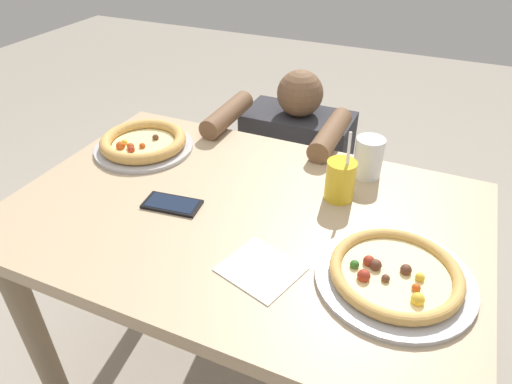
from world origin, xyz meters
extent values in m
plane|color=#9E9384|center=(0.00, 0.00, 0.00)|extent=(8.00, 8.00, 0.00)
cube|color=tan|center=(0.00, 0.00, 0.73)|extent=(1.21, 0.81, 0.04)
cylinder|color=#89765B|center=(-0.53, -0.32, 0.35)|extent=(0.07, 0.07, 0.71)
cylinder|color=#89765B|center=(-0.53, 0.32, 0.35)|extent=(0.07, 0.07, 0.71)
cylinder|color=#89765B|center=(0.53, 0.32, 0.35)|extent=(0.07, 0.07, 0.71)
cylinder|color=#B7B7BC|center=(0.40, -0.10, 0.76)|extent=(0.34, 0.34, 0.01)
cylinder|color=#EFD68C|center=(0.40, -0.10, 0.77)|extent=(0.23, 0.23, 0.01)
torus|color=tan|center=(0.40, -0.10, 0.78)|extent=(0.28, 0.28, 0.03)
sphere|color=brown|center=(0.36, -0.10, 0.78)|extent=(0.03, 0.03, 0.03)
sphere|color=#BF4C19|center=(0.45, -0.13, 0.78)|extent=(0.02, 0.02, 0.02)
sphere|color=#2D6623|center=(0.32, -0.11, 0.78)|extent=(0.02, 0.02, 0.02)
sphere|color=gold|center=(0.46, -0.16, 0.78)|extent=(0.03, 0.03, 0.03)
sphere|color=maroon|center=(0.35, -0.09, 0.78)|extent=(0.03, 0.03, 0.03)
sphere|color=gold|center=(0.45, -0.09, 0.78)|extent=(0.02, 0.02, 0.02)
sphere|color=brown|center=(0.39, -0.13, 0.78)|extent=(0.02, 0.02, 0.02)
sphere|color=brown|center=(0.42, -0.08, 0.78)|extent=(0.02, 0.02, 0.02)
sphere|color=maroon|center=(0.35, -0.14, 0.78)|extent=(0.03, 0.03, 0.03)
cylinder|color=#B7B7BC|center=(-0.42, 0.17, 0.76)|extent=(0.31, 0.31, 0.01)
cylinder|color=#EFD68C|center=(-0.42, 0.17, 0.77)|extent=(0.20, 0.20, 0.01)
torus|color=tan|center=(-0.42, 0.17, 0.78)|extent=(0.27, 0.27, 0.04)
sphere|color=#BF4C19|center=(-0.41, 0.14, 0.78)|extent=(0.02, 0.02, 0.02)
sphere|color=#BF4C19|center=(-0.44, 0.12, 0.78)|extent=(0.02, 0.02, 0.02)
sphere|color=brown|center=(-0.40, 0.21, 0.78)|extent=(0.02, 0.02, 0.02)
sphere|color=maroon|center=(-0.43, 0.11, 0.78)|extent=(0.02, 0.02, 0.02)
sphere|color=gold|center=(-0.47, 0.14, 0.78)|extent=(0.02, 0.02, 0.02)
sphere|color=#BF4C19|center=(-0.47, 0.11, 0.78)|extent=(0.03, 0.03, 0.03)
cylinder|color=gold|center=(0.21, 0.16, 0.81)|extent=(0.08, 0.08, 0.11)
cylinder|color=white|center=(0.22, 0.16, 0.90)|extent=(0.02, 0.03, 0.10)
cylinder|color=silver|center=(0.26, 0.30, 0.81)|extent=(0.08, 0.08, 0.12)
cube|color=white|center=(0.26, 0.30, 0.85)|extent=(0.03, 0.03, 0.02)
cube|color=white|center=(0.27, 0.29, 0.84)|extent=(0.03, 0.03, 0.03)
cube|color=white|center=(0.13, -0.18, 0.75)|extent=(0.19, 0.18, 0.00)
cube|color=black|center=(-0.18, -0.05, 0.75)|extent=(0.16, 0.09, 0.01)
cube|color=#192338|center=(-0.18, -0.05, 0.76)|extent=(0.14, 0.08, 0.00)
cylinder|color=#333847|center=(-0.08, 0.67, 0.23)|extent=(0.33, 0.33, 0.45)
cube|color=#2D2D33|center=(-0.08, 0.67, 0.59)|extent=(0.41, 0.22, 0.27)
sphere|color=brown|center=(-0.08, 0.67, 0.81)|extent=(0.17, 0.17, 0.17)
cylinder|color=brown|center=(-0.27, 0.44, 0.79)|extent=(0.07, 0.28, 0.07)
cylinder|color=brown|center=(0.11, 0.44, 0.79)|extent=(0.07, 0.28, 0.07)
camera|label=1|loc=(0.42, -0.85, 1.46)|focal=31.92mm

